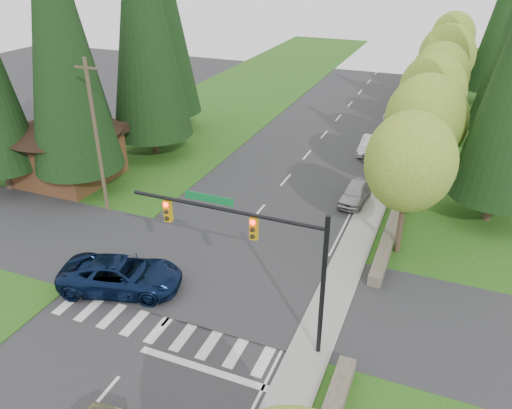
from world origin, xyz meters
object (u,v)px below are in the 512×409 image
Objects in this scene: parked_car_c at (370,145)px; parked_car_d at (396,111)px; parked_car_b at (378,150)px; parked_car_a at (355,193)px; suv_navy at (121,275)px; parked_car_e at (409,90)px.

parked_car_d reaches higher than parked_car_c.
parked_car_b is 11.07m from parked_car_d.
suv_navy is at bearing -118.78° from parked_car_a.
suv_navy is 16.85m from parked_car_a.
parked_car_a is 0.90× the size of parked_car_e.
suv_navy is at bearing -108.05° from parked_car_c.
parked_car_e is (0.15, 9.65, -0.17)m from parked_car_d.
suv_navy reaches higher than parked_car_d.
suv_navy reaches higher than parked_car_b.
parked_car_e is (0.00, 20.73, 0.04)m from parked_car_b.
parked_car_c is (8.13, 23.88, -0.19)m from suv_navy.
parked_car_a reaches higher than parked_car_c.
parked_car_a reaches higher than parked_car_b.
parked_car_d is 9.66m from parked_car_e.
suv_navy is 24.89m from parked_car_b.
parked_car_b is at bearing 93.36° from parked_car_a.
suv_navy is at bearing -101.94° from parked_car_d.
parked_car_b is 0.93× the size of parked_car_e.
parked_car_a is 29.68m from parked_car_e.
suv_navy is 1.52× the size of parked_car_c.
parked_car_c is (-0.83, 9.61, -0.02)m from parked_car_a.
parked_car_e is at bearing 91.57° from parked_car_d.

